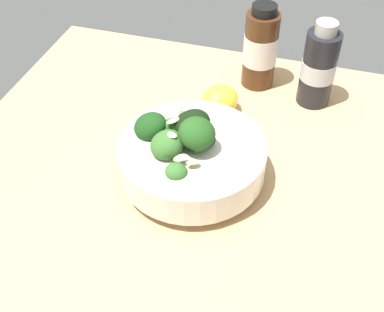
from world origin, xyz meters
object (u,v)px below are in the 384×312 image
bowl_of_broccoli (190,154)px  bottle_short (260,48)px  lemon_wedge (220,100)px  bottle_tall (319,67)px

bowl_of_broccoli → bottle_short: bearing=80.0°
bowl_of_broccoli → lemon_wedge: 15.20cm
bowl_of_broccoli → bottle_tall: bearing=58.0°
lemon_wedge → bottle_short: bottle_short is taller
bowl_of_broccoli → lemon_wedge: (0.23, 15.08, -1.90)cm
bowl_of_broccoli → bottle_short: bottle_short is taller
bowl_of_broccoli → lemon_wedge: bearing=89.1°
bowl_of_broccoli → bottle_tall: bottle_tall is taller
bottle_tall → bowl_of_broccoli: bearing=-122.0°
bottle_tall → bottle_short: bottle_short is taller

